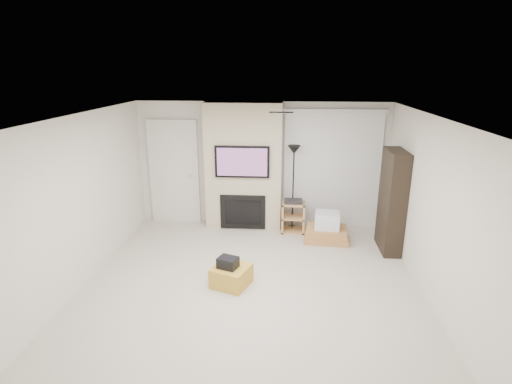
# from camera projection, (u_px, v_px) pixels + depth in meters

# --- Properties ---
(floor) EXTENTS (5.00, 5.50, 0.00)m
(floor) POSITION_uv_depth(u_px,v_px,m) (250.00, 292.00, 5.81)
(floor) COLOR beige
(floor) RESTS_ON ground
(ceiling) EXTENTS (5.00, 5.50, 0.00)m
(ceiling) POSITION_uv_depth(u_px,v_px,m) (249.00, 119.00, 5.07)
(ceiling) COLOR white
(ceiling) RESTS_ON wall_back
(wall_back) EXTENTS (5.00, 0.00, 2.50)m
(wall_back) POSITION_uv_depth(u_px,v_px,m) (262.00, 165.00, 8.06)
(wall_back) COLOR silver
(wall_back) RESTS_ON ground
(wall_front) EXTENTS (5.00, 0.00, 2.50)m
(wall_front) POSITION_uv_depth(u_px,v_px,m) (214.00, 344.00, 2.82)
(wall_front) COLOR silver
(wall_front) RESTS_ON ground
(wall_left) EXTENTS (0.00, 5.50, 2.50)m
(wall_left) POSITION_uv_depth(u_px,v_px,m) (73.00, 207.00, 5.62)
(wall_left) COLOR silver
(wall_left) RESTS_ON ground
(wall_right) EXTENTS (0.00, 5.50, 2.50)m
(wall_right) POSITION_uv_depth(u_px,v_px,m) (438.00, 216.00, 5.26)
(wall_right) COLOR silver
(wall_right) RESTS_ON ground
(hvac_vent) EXTENTS (0.35, 0.18, 0.01)m
(hvac_vent) POSITION_uv_depth(u_px,v_px,m) (281.00, 112.00, 5.80)
(hvac_vent) COLOR silver
(hvac_vent) RESTS_ON ceiling
(ottoman) EXTENTS (0.65, 0.65, 0.30)m
(ottoman) POSITION_uv_depth(u_px,v_px,m) (231.00, 276.00, 5.96)
(ottoman) COLOR gold
(ottoman) RESTS_ON floor
(black_bag) EXTENTS (0.34, 0.31, 0.16)m
(black_bag) POSITION_uv_depth(u_px,v_px,m) (228.00, 263.00, 5.87)
(black_bag) COLOR black
(black_bag) RESTS_ON ottoman
(fireplace_wall) EXTENTS (1.50, 0.47, 2.50)m
(fireplace_wall) POSITION_uv_depth(u_px,v_px,m) (243.00, 167.00, 7.88)
(fireplace_wall) COLOR #C8B696
(fireplace_wall) RESTS_ON floor
(entry_door) EXTENTS (1.02, 0.11, 2.14)m
(entry_door) POSITION_uv_depth(u_px,v_px,m) (174.00, 173.00, 8.21)
(entry_door) COLOR silver
(entry_door) RESTS_ON floor
(vertical_blinds) EXTENTS (1.98, 0.10, 2.37)m
(vertical_blinds) POSITION_uv_depth(u_px,v_px,m) (332.00, 165.00, 7.90)
(vertical_blinds) COLOR silver
(vertical_blinds) RESTS_ON floor
(floor_lamp) EXTENTS (0.25, 0.25, 1.71)m
(floor_lamp) POSITION_uv_depth(u_px,v_px,m) (294.00, 164.00, 7.68)
(floor_lamp) COLOR black
(floor_lamp) RESTS_ON floor
(av_stand) EXTENTS (0.45, 0.38, 0.66)m
(av_stand) POSITION_uv_depth(u_px,v_px,m) (293.00, 215.00, 7.87)
(av_stand) COLOR tan
(av_stand) RESTS_ON floor
(box_stack) EXTENTS (0.87, 0.69, 0.55)m
(box_stack) POSITION_uv_depth(u_px,v_px,m) (327.00, 230.00, 7.50)
(box_stack) COLOR #BA7F47
(box_stack) RESTS_ON floor
(bookshelf) EXTENTS (0.30, 0.80, 1.80)m
(bookshelf) POSITION_uv_depth(u_px,v_px,m) (392.00, 201.00, 6.92)
(bookshelf) COLOR black
(bookshelf) RESTS_ON floor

